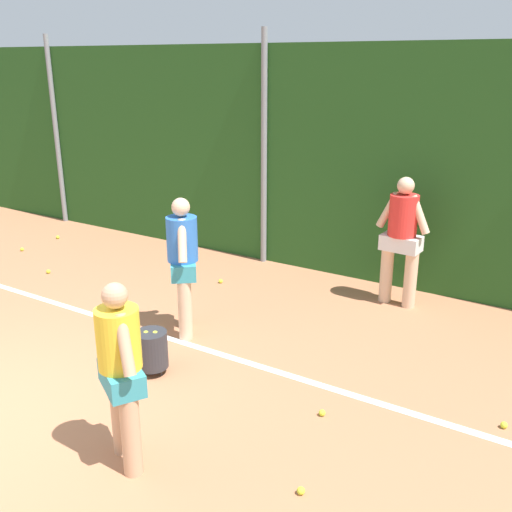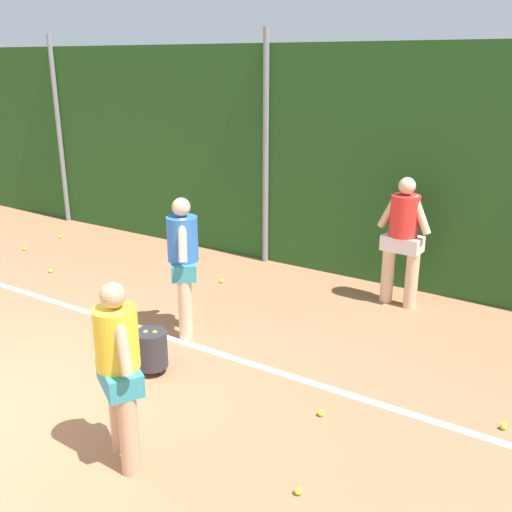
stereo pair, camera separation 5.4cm
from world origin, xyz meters
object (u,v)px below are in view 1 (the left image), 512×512
tennis_ball_1 (322,413)px  tennis_ball_2 (221,281)px  player_backcourt_far (402,235)px  tennis_ball_0 (301,491)px  tennis_ball_7 (58,237)px  tennis_ball_6 (22,249)px  tennis_ball_4 (48,272)px  player_midcourt (183,259)px  player_foreground_near (120,366)px  ball_hopper (152,349)px  tennis_ball_5 (504,425)px

tennis_ball_1 → tennis_ball_2: 3.79m
player_backcourt_far → tennis_ball_2: 2.88m
tennis_ball_0 → tennis_ball_7: 8.24m
tennis_ball_7 → tennis_ball_6: bearing=-86.2°
tennis_ball_4 → tennis_ball_7: same height
tennis_ball_2 → player_midcourt: bearing=-69.5°
player_foreground_near → tennis_ball_4: player_foreground_near is taller
player_midcourt → tennis_ball_2: bearing=-18.9°
tennis_ball_0 → player_midcourt: bearing=145.1°
player_backcourt_far → tennis_ball_4: size_ratio=27.90×
player_midcourt → ball_hopper: (0.32, -1.00, -0.70)m
tennis_ball_5 → tennis_ball_4: bearing=175.6°
player_backcourt_far → tennis_ball_6: player_backcourt_far is taller
player_midcourt → tennis_ball_1: 2.60m
player_foreground_near → player_midcourt: size_ratio=0.95×
tennis_ball_5 → tennis_ball_0: bearing=-124.2°
player_midcourt → tennis_ball_4: size_ratio=26.81×
player_midcourt → tennis_ball_1: player_midcourt is taller
player_foreground_near → tennis_ball_4: bearing=-1.7°
tennis_ball_4 → tennis_ball_6: same height
player_midcourt → tennis_ball_1: size_ratio=26.81×
tennis_ball_5 → tennis_ball_7: bearing=167.2°
tennis_ball_6 → tennis_ball_4: bearing=-21.4°
player_midcourt → ball_hopper: 1.26m
tennis_ball_2 → tennis_ball_1: bearing=-39.6°
player_midcourt → tennis_ball_6: 4.86m
tennis_ball_0 → tennis_ball_4: same height
ball_hopper → tennis_ball_0: bearing=-19.9°
player_backcourt_far → tennis_ball_1: player_backcourt_far is taller
tennis_ball_2 → tennis_ball_7: bearing=176.3°
tennis_ball_4 → ball_hopper: bearing=-22.9°
tennis_ball_2 → tennis_ball_4: (-2.66, -1.14, 0.00)m
player_midcourt → tennis_ball_5: 3.98m
player_foreground_near → ball_hopper: size_ratio=3.26×
player_foreground_near → tennis_ball_7: (-5.86, 4.19, -0.90)m
tennis_ball_0 → ball_hopper: bearing=160.1°
player_midcourt → player_backcourt_far: size_ratio=0.96×
player_midcourt → tennis_ball_0: size_ratio=26.81×
player_foreground_near → tennis_ball_4: size_ratio=25.35×
player_backcourt_far → tennis_ball_4: 5.66m
player_foreground_near → tennis_ball_1: bearing=-96.7°
player_midcourt → tennis_ball_0: 3.35m
player_backcourt_far → tennis_ball_2: (-2.61, -0.67, -1.00)m
ball_hopper → player_backcourt_far: bearing=63.3°
tennis_ball_1 → player_foreground_near: bearing=-127.2°
ball_hopper → player_midcourt: bearing=107.8°
tennis_ball_0 → tennis_ball_2: size_ratio=1.00×
player_foreground_near → tennis_ball_1: size_ratio=25.35×
player_foreground_near → player_backcourt_far: player_backcourt_far is taller
tennis_ball_2 → tennis_ball_4: bearing=-156.9°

